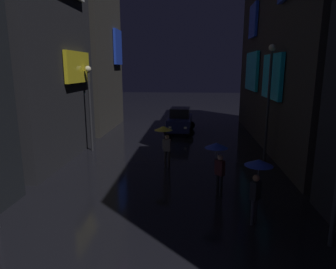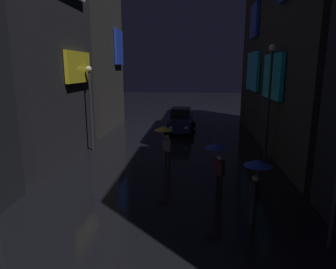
% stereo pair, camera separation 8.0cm
% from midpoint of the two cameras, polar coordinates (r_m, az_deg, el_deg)
% --- Properties ---
extents(building_right_far, '(4.25, 8.11, 15.73)m').
position_cam_midpoint_polar(building_right_far, '(25.50, 20.58, 18.39)').
color(building_right_far, '#2D2826').
rests_on(building_right_far, ground).
extents(pedestrian_midstreet_centre_blue, '(0.90, 0.90, 2.12)m').
position_cam_midpoint_polar(pedestrian_midstreet_centre_blue, '(11.72, 9.56, -3.75)').
color(pedestrian_midstreet_centre_blue, black).
rests_on(pedestrian_midstreet_centre_blue, ground).
extents(pedestrian_far_right_blue, '(0.90, 0.90, 2.12)m').
position_cam_midpoint_polar(pedestrian_far_right_blue, '(9.91, 16.82, -7.18)').
color(pedestrian_far_right_blue, '#2D2D38').
rests_on(pedestrian_far_right_blue, ground).
extents(pedestrian_foreground_left_yellow, '(0.90, 0.90, 2.12)m').
position_cam_midpoint_polar(pedestrian_foreground_left_yellow, '(14.87, -0.45, -0.11)').
color(pedestrian_foreground_left_yellow, '#38332D').
rests_on(pedestrian_foreground_left_yellow, ground).
extents(car_distant, '(2.36, 4.20, 1.92)m').
position_cam_midpoint_polar(car_distant, '(23.39, 2.56, 2.67)').
color(car_distant, navy).
rests_on(car_distant, ground).
extents(streetlamp_right_far, '(0.36, 0.36, 6.11)m').
position_cam_midpoint_polar(streetlamp_right_far, '(16.48, 18.93, 7.85)').
color(streetlamp_right_far, '#2D2D33').
rests_on(streetlamp_right_far, ground).
extents(streetlamp_left_far, '(0.36, 0.36, 5.05)m').
position_cam_midpoint_polar(streetlamp_left_far, '(18.35, -14.47, 6.73)').
color(streetlamp_left_far, '#2D2D33').
rests_on(streetlamp_left_far, ground).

